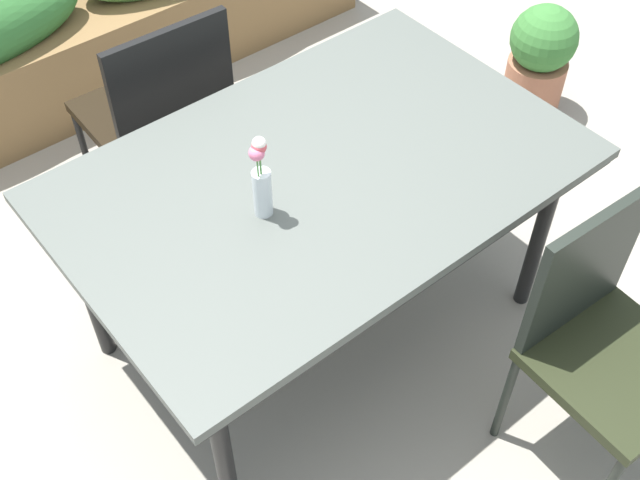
{
  "coord_description": "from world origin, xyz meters",
  "views": [
    {
      "loc": [
        -1.11,
        -1.45,
        2.41
      ],
      "look_at": [
        0.01,
        -0.08,
        0.46
      ],
      "focal_mm": 44.96,
      "sensor_mm": 36.0,
      "label": 1
    }
  ],
  "objects_px": {
    "chair_near_right": "(602,335)",
    "flower_vase": "(261,179)",
    "dining_table": "(320,185)",
    "planter_box": "(88,24)",
    "chair_far_side": "(160,109)",
    "potted_plant": "(539,58)"
  },
  "relations": [
    {
      "from": "flower_vase",
      "to": "planter_box",
      "type": "bearing_deg",
      "value": 80.26
    },
    {
      "from": "dining_table",
      "to": "planter_box",
      "type": "bearing_deg",
      "value": 87.58
    },
    {
      "from": "potted_plant",
      "to": "chair_far_side",
      "type": "bearing_deg",
      "value": 164.05
    },
    {
      "from": "dining_table",
      "to": "chair_far_side",
      "type": "bearing_deg",
      "value": 95.98
    },
    {
      "from": "dining_table",
      "to": "chair_near_right",
      "type": "bearing_deg",
      "value": -67.19
    },
    {
      "from": "chair_far_side",
      "to": "chair_near_right",
      "type": "relative_size",
      "value": 1.02
    },
    {
      "from": "potted_plant",
      "to": "dining_table",
      "type": "bearing_deg",
      "value": -167.08
    },
    {
      "from": "chair_near_right",
      "to": "planter_box",
      "type": "bearing_deg",
      "value": -81.08
    },
    {
      "from": "potted_plant",
      "to": "chair_near_right",
      "type": "bearing_deg",
      "value": -135.27
    },
    {
      "from": "chair_far_side",
      "to": "chair_near_right",
      "type": "xyz_separation_m",
      "value": [
        0.44,
        -1.68,
        0.0
      ]
    },
    {
      "from": "dining_table",
      "to": "potted_plant",
      "type": "xyz_separation_m",
      "value": [
        1.57,
        0.36,
        -0.43
      ]
    },
    {
      "from": "chair_near_right",
      "to": "flower_vase",
      "type": "relative_size",
      "value": 3.29
    },
    {
      "from": "dining_table",
      "to": "chair_far_side",
      "type": "relative_size",
      "value": 1.66
    },
    {
      "from": "planter_box",
      "to": "chair_near_right",
      "type": "bearing_deg",
      "value": -83.92
    },
    {
      "from": "flower_vase",
      "to": "planter_box",
      "type": "height_order",
      "value": "flower_vase"
    },
    {
      "from": "dining_table",
      "to": "planter_box",
      "type": "distance_m",
      "value": 1.82
    },
    {
      "from": "flower_vase",
      "to": "potted_plant",
      "type": "height_order",
      "value": "flower_vase"
    },
    {
      "from": "chair_far_side",
      "to": "chair_near_right",
      "type": "bearing_deg",
      "value": -73.61
    },
    {
      "from": "potted_plant",
      "to": "planter_box",
      "type": "bearing_deg",
      "value": 136.48
    },
    {
      "from": "planter_box",
      "to": "potted_plant",
      "type": "height_order",
      "value": "planter_box"
    },
    {
      "from": "chair_far_side",
      "to": "flower_vase",
      "type": "bearing_deg",
      "value": -98.1
    },
    {
      "from": "flower_vase",
      "to": "dining_table",
      "type": "bearing_deg",
      "value": 8.81
    }
  ]
}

